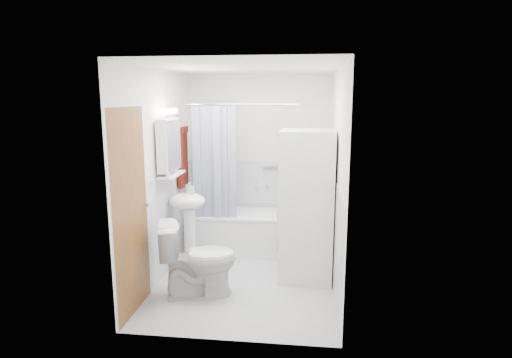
# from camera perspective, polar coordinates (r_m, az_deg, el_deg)

# --- Properties ---
(floor) EXTENTS (2.60, 2.60, 0.00)m
(floor) POSITION_cam_1_polar(r_m,az_deg,el_deg) (5.13, -1.29, -13.15)
(floor) COLOR #B6B6BB
(floor) RESTS_ON ground
(room_walls) EXTENTS (2.60, 2.60, 2.60)m
(room_walls) POSITION_cam_1_polar(r_m,az_deg,el_deg) (4.73, -1.37, 3.56)
(room_walls) COLOR white
(room_walls) RESTS_ON ground
(wainscot) EXTENTS (1.98, 2.58, 2.58)m
(wainscot) POSITION_cam_1_polar(r_m,az_deg,el_deg) (5.19, -0.87, -5.78)
(wainscot) COLOR white
(wainscot) RESTS_ON ground
(door) EXTENTS (0.05, 2.00, 2.00)m
(door) POSITION_cam_1_polar(r_m,az_deg,el_deg) (4.53, -14.36, -3.37)
(door) COLOR brown
(door) RESTS_ON ground
(bathtub) EXTENTS (1.43, 0.68, 0.55)m
(bathtub) POSITION_cam_1_polar(r_m,az_deg,el_deg) (5.89, -0.75, -6.83)
(bathtub) COLOR white
(bathtub) RESTS_ON ground
(tub_spout) EXTENTS (0.04, 0.12, 0.04)m
(tub_spout) POSITION_cam_1_polar(r_m,az_deg,el_deg) (6.04, 1.52, -0.83)
(tub_spout) COLOR silver
(tub_spout) RESTS_ON room_walls
(curtain_rod) EXTENTS (1.61, 0.02, 0.02)m
(curtain_rod) POSITION_cam_1_polar(r_m,az_deg,el_deg) (5.33, -1.20, 9.92)
(curtain_rod) COLOR silver
(curtain_rod) RESTS_ON room_walls
(shower_curtain) EXTENTS (0.55, 0.02, 1.45)m
(shower_curtain) POSITION_cam_1_polar(r_m,az_deg,el_deg) (5.47, -5.61, 2.00)
(shower_curtain) COLOR #131C45
(shower_curtain) RESTS_ON curtain_rod
(sink) EXTENTS (0.44, 0.37, 1.04)m
(sink) POSITION_cam_1_polar(r_m,az_deg,el_deg) (5.29, -9.05, -4.44)
(sink) COLOR white
(sink) RESTS_ON ground
(medicine_cabinet) EXTENTS (0.13, 0.50, 0.71)m
(medicine_cabinet) POSITION_cam_1_polar(r_m,az_deg,el_deg) (5.02, -11.52, 4.68)
(medicine_cabinet) COLOR white
(medicine_cabinet) RESTS_ON room_walls
(shelf) EXTENTS (0.18, 0.54, 0.02)m
(shelf) POSITION_cam_1_polar(r_m,az_deg,el_deg) (5.07, -11.21, 0.57)
(shelf) COLOR silver
(shelf) RESTS_ON room_walls
(shower_caddy) EXTENTS (0.22, 0.06, 0.02)m
(shower_caddy) POSITION_cam_1_polar(r_m,az_deg,el_deg) (5.97, 2.01, 1.82)
(shower_caddy) COLOR silver
(shower_caddy) RESTS_ON room_walls
(towel) EXTENTS (0.07, 0.33, 0.80)m
(towel) POSITION_cam_1_polar(r_m,az_deg,el_deg) (5.66, -9.76, 3.05)
(towel) COLOR #4D140C
(towel) RESTS_ON room_walls
(washer_dryer) EXTENTS (0.64, 0.63, 1.73)m
(washer_dryer) POSITION_cam_1_polar(r_m,az_deg,el_deg) (4.96, 6.72, -3.50)
(washer_dryer) COLOR white
(washer_dryer) RESTS_ON ground
(toilet) EXTENTS (0.90, 0.65, 0.79)m
(toilet) POSITION_cam_1_polar(r_m,az_deg,el_deg) (4.65, -7.70, -10.54)
(toilet) COLOR white
(toilet) RESTS_ON ground
(soap_pump) EXTENTS (0.08, 0.17, 0.08)m
(soap_pump) POSITION_cam_1_polar(r_m,az_deg,el_deg) (5.20, -8.72, -1.89)
(soap_pump) COLOR gray
(soap_pump) RESTS_ON sink
(shelf_bottle) EXTENTS (0.07, 0.18, 0.07)m
(shelf_bottle) POSITION_cam_1_polar(r_m,az_deg,el_deg) (4.92, -11.76, 0.81)
(shelf_bottle) COLOR gray
(shelf_bottle) RESTS_ON shelf
(shelf_cup) EXTENTS (0.10, 0.09, 0.10)m
(shelf_cup) POSITION_cam_1_polar(r_m,az_deg,el_deg) (5.17, -10.83, 1.49)
(shelf_cup) COLOR gray
(shelf_cup) RESTS_ON shelf
(shampoo_a) EXTENTS (0.13, 0.17, 0.13)m
(shampoo_a) POSITION_cam_1_polar(r_m,az_deg,el_deg) (5.95, 3.67, 2.50)
(shampoo_a) COLOR gray
(shampoo_a) RESTS_ON shower_caddy
(shampoo_b) EXTENTS (0.08, 0.21, 0.08)m
(shampoo_b) POSITION_cam_1_polar(r_m,az_deg,el_deg) (5.95, 4.82, 2.24)
(shampoo_b) COLOR #2B46AF
(shampoo_b) RESTS_ON shower_caddy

